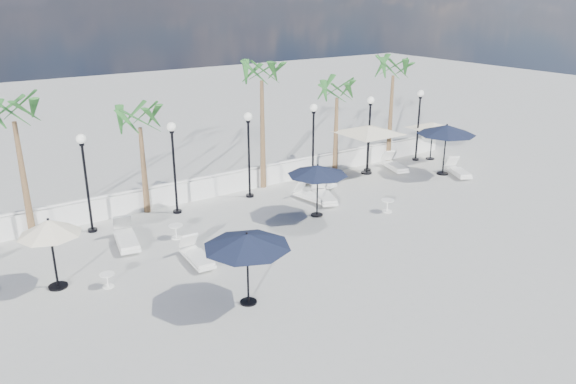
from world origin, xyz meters
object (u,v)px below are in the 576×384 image
parasol_cream_sq_b (433,123)px  parasol_cream_small (49,228)px  parasol_navy_mid (318,170)px  parasol_cream_sq_a (369,126)px  lounger_5 (324,195)px  lounger_3 (311,195)px  parasol_navy_left (247,241)px  lounger_7 (394,165)px  lounger_2 (197,256)px  lounger_1 (126,238)px  lounger_4 (317,181)px  lounger_6 (458,171)px  parasol_navy_right (447,130)px

parasol_cream_sq_b → parasol_cream_small: 20.75m
parasol_navy_mid → parasol_cream_sq_a: parasol_cream_sq_a is taller
lounger_5 → parasol_navy_mid: size_ratio=0.87×
parasol_cream_sq_b → lounger_3: bearing=-170.1°
parasol_navy_left → parasol_cream_sq_b: size_ratio=0.59×
parasol_navy_mid → parasol_cream_sq_b: bearing=17.5°
lounger_7 → parasol_navy_left: 14.94m
lounger_2 → parasol_cream_small: size_ratio=0.83×
lounger_1 → lounger_4: size_ratio=1.08×
lounger_6 → parasol_navy_right: (-0.47, 0.57, 2.04)m
parasol_cream_sq_a → lounger_1: bearing=-172.8°
lounger_1 → lounger_6: size_ratio=1.10×
lounger_4 → parasol_navy_mid: bearing=-141.6°
lounger_1 → parasol_cream_sq_b: bearing=15.4°
lounger_7 → parasol_cream_small: parasol_cream_small is taller
lounger_5 → lounger_1: bearing=-161.0°
lounger_7 → parasol_cream_sq_a: (-1.59, 0.35, 2.20)m
parasol_cream_sq_a → parasol_cream_sq_b: parasol_cream_sq_a is taller
parasol_navy_left → parasol_cream_small: (-4.47, 4.12, -0.02)m
lounger_2 → lounger_4: lounger_4 is taller
lounger_1 → parasol_navy_mid: (7.47, -1.55, 1.68)m
parasol_navy_right → lounger_1: bearing=177.9°
lounger_5 → parasol_cream_small: parasol_cream_small is taller
lounger_1 → parasol_navy_right: 16.24m
lounger_4 → parasol_navy_right: (6.36, -2.11, 2.04)m
lounger_5 → lounger_7: lounger_5 is taller
lounger_1 → parasol_cream_sq_a: parasol_cream_sq_a is taller
parasol_navy_left → parasol_cream_sq_b: parasol_navy_left is taller
lounger_2 → parasol_navy_right: parasol_navy_right is taller
lounger_1 → parasol_cream_sq_a: 13.27m
lounger_1 → parasol_cream_sq_b: size_ratio=0.51×
parasol_navy_mid → lounger_1: bearing=168.3°
lounger_7 → parasol_navy_mid: 7.85m
parasol_navy_mid → lounger_5: bearing=43.2°
parasol_navy_mid → lounger_2: bearing=-169.1°
parasol_cream_sq_b → lounger_4: bearing=-179.0°
parasol_cream_sq_a → lounger_2: bearing=-159.2°
lounger_4 → parasol_cream_sq_b: parasol_cream_sq_b is taller
lounger_3 → parasol_navy_left: size_ratio=0.72×
lounger_2 → parasol_cream_sq_a: size_ratio=0.36×
lounger_4 → lounger_6: 7.35m
lounger_6 → parasol_cream_small: bearing=-153.6°
lounger_3 → lounger_5: (0.44, -0.37, 0.03)m
lounger_5 → lounger_7: 6.04m
parasol_navy_right → lounger_3: bearing=175.4°
lounger_1 → lounger_6: (16.58, -1.17, -0.03)m
lounger_3 → parasol_navy_mid: 2.49m
lounger_1 → lounger_6: lounger_1 is taller
lounger_3 → parasol_cream_sq_a: 5.41m
lounger_2 → parasol_cream_small: 4.76m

